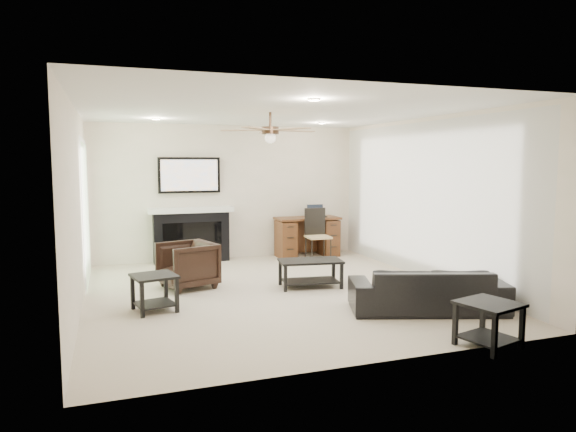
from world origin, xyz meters
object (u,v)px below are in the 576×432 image
Objects in this scene: armchair at (187,265)px; coffee_table at (310,273)px; desk at (307,237)px; sofa at (427,289)px; fireplace_unit at (191,210)px.

coffee_table is (1.70, -0.55, -0.14)m from armchair.
desk is (0.86, 2.32, 0.18)m from coffee_table.
coffee_table is at bearing -41.99° from sofa.
sofa is at bearing -52.53° from coffee_table.
armchair is 0.82× the size of coffee_table.
armchair is 2.06m from fireplace_unit.
fireplace_unit reaches higher than armchair.
fireplace_unit is at bearing 175.78° from desk.
armchair is 0.60× the size of desk.
sofa reaches higher than coffee_table.
sofa is at bearing 34.12° from armchair.
sofa is 3.92m from desk.
armchair is at bearing 170.19° from coffee_table.
armchair reaches higher than sofa.
coffee_table is at bearing -110.24° from desk.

